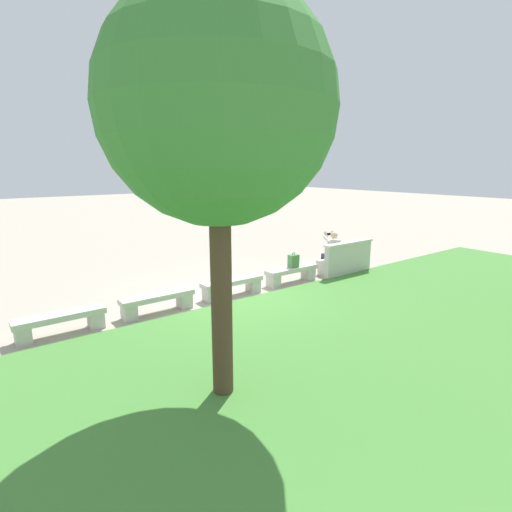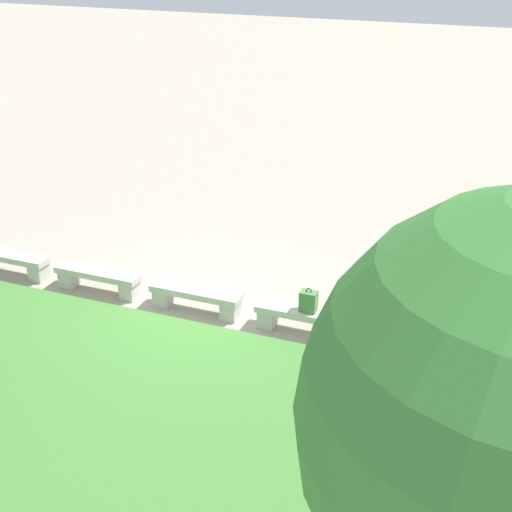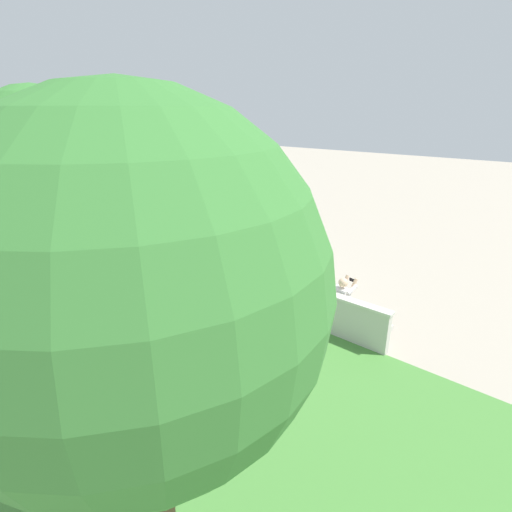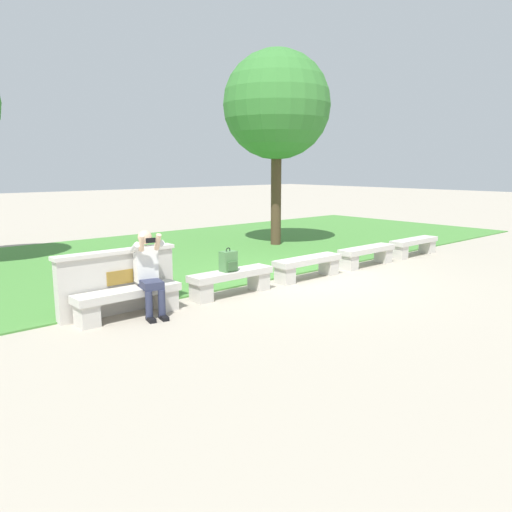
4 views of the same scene
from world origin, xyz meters
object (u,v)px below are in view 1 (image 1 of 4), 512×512
Objects in this scene: bench_mid at (232,285)px; person_photographer at (331,250)px; bench_main at (339,263)px; bench_end at (60,321)px; bench_far at (158,301)px; backpack at (293,261)px; tree_left_background at (218,109)px; bench_near at (291,273)px.

person_photographer is at bearing -178.84° from bench_mid.
bench_end is at bearing 0.00° from bench_main.
bench_mid is 1.00× the size of bench_end.
bench_mid is (4.05, 0.00, 0.00)m from bench_main.
bench_mid is 2.03m from bench_far.
bench_end is 7.79m from person_photographer.
backpack is at bearing -179.99° from bench_far.
bench_far is at bearing 0.75° from person_photographer.
tree_left_background reaches higher than person_photographer.
tree_left_background is at bearing 81.27° from bench_far.
person_photographer is (0.32, -0.08, 0.44)m from bench_main.
bench_main is 1.00× the size of bench_mid.
bench_mid is 5.80m from tree_left_background.
bench_main is at bearing 180.00° from bench_far.
bench_end is at bearing 0.00° from backpack.
bench_mid is 3.76m from person_photographer.
person_photographer is (-7.78, -0.08, 0.44)m from bench_end.
person_photographer reaches higher than backpack.
bench_near is 0.34m from backpack.
bench_main is 2.00m from backpack.
bench_main and bench_mid have the same top height.
backpack is (-6.13, -0.00, 0.33)m from bench_end.
tree_left_background is at bearing 30.60° from person_photographer.
tree_left_background is (4.61, 3.66, 3.68)m from bench_near.
bench_far is at bearing 0.00° from bench_main.
backpack is 0.08× the size of tree_left_background.
person_photographer is at bearing -179.44° from bench_end.
bench_near is 6.08m from bench_end.
bench_far is 1.28× the size of person_photographer.
bench_main is 4.05m from bench_mid.
bench_mid is at bearing 180.00° from bench_end.
tree_left_background is at bearing 38.43° from bench_near.
backpack is at bearing -0.01° from bench_main.
bench_main is at bearing 180.00° from bench_end.
bench_main and bench_far have the same top height.
bench_main and bench_near have the same top height.
tree_left_background is (6.32, 3.74, 3.24)m from person_photographer.
bench_near and bench_end have the same top height.
backpack is at bearing -179.99° from bench_mid.
bench_mid is 1.28× the size of person_photographer.
person_photographer is at bearing -13.20° from bench_main.
bench_near is 3.94× the size of backpack.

